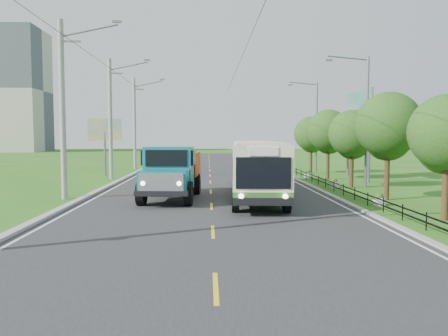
{
  "coord_description": "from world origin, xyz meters",
  "views": [
    {
      "loc": [
        -0.17,
        -15.85,
        3.48
      ],
      "look_at": [
        0.66,
        6.76,
        1.9
      ],
      "focal_mm": 35.0,
      "sensor_mm": 36.0,
      "label": 1
    }
  ],
  "objects": [
    {
      "name": "streetlight_mid",
      "position": [
        10.64,
        14.0,
        4.9
      ],
      "size": [
        3.02,
        0.2,
        9.07
      ],
      "color": "slate",
      "rests_on": "ground"
    },
    {
      "name": "bus",
      "position": [
        2.71,
        10.8,
        1.9
      ],
      "size": [
        3.64,
        16.47,
        3.15
      ],
      "rotation": [
        0.0,
        0.0,
        -0.06
      ],
      "color": "#336829",
      "rests_on": "ground"
    },
    {
      "name": "tree_back",
      "position": [
        9.86,
        26.14,
        3.65
      ],
      "size": [
        3.3,
        3.36,
        5.5
      ],
      "color": "#382314",
      "rests_on": "ground"
    },
    {
      "name": "edge_line_left",
      "position": [
        -6.65,
        20.0,
        0.02
      ],
      "size": [
        0.12,
        120.0,
        0.0
      ],
      "primitive_type": "cube",
      "color": "silver",
      "rests_on": "road"
    },
    {
      "name": "planter_near",
      "position": [
        8.6,
        6.0,
        0.29
      ],
      "size": [
        0.64,
        0.64,
        0.67
      ],
      "color": "silver",
      "rests_on": "ground"
    },
    {
      "name": "road",
      "position": [
        0.0,
        20.0,
        0.01
      ],
      "size": [
        14.0,
        120.0,
        0.02
      ],
      "primitive_type": "cube",
      "color": "#28282B",
      "rests_on": "ground"
    },
    {
      "name": "ground",
      "position": [
        0.0,
        0.0,
        0.0
      ],
      "size": [
        240.0,
        240.0,
        0.0
      ],
      "primitive_type": "plane",
      "color": "#2B6016",
      "rests_on": "ground"
    },
    {
      "name": "tree_fourth",
      "position": [
        9.86,
        14.14,
        3.59
      ],
      "size": [
        3.24,
        3.31,
        5.4
      ],
      "color": "#382314",
      "rests_on": "ground"
    },
    {
      "name": "pole_near",
      "position": [
        -8.26,
        9.0,
        5.09
      ],
      "size": [
        3.51,
        0.32,
        10.0
      ],
      "color": "gray",
      "rests_on": "ground"
    },
    {
      "name": "planter_mid",
      "position": [
        8.6,
        14.0,
        0.29
      ],
      "size": [
        0.64,
        0.64,
        0.67
      ],
      "color": "silver",
      "rests_on": "ground"
    },
    {
      "name": "billboard_left",
      "position": [
        -9.5,
        24.0,
        3.87
      ],
      "size": [
        3.0,
        0.2,
        5.2
      ],
      "color": "slate",
      "rests_on": "ground"
    },
    {
      "name": "edge_line_right",
      "position": [
        6.65,
        20.0,
        0.02
      ],
      "size": [
        0.12,
        120.0,
        0.0
      ],
      "primitive_type": "cube",
      "color": "silver",
      "rests_on": "road"
    },
    {
      "name": "billboard_right",
      "position": [
        12.3,
        20.0,
        5.34
      ],
      "size": [
        0.24,
        6.0,
        7.3
      ],
      "color": "slate",
      "rests_on": "ground"
    },
    {
      "name": "curb_right",
      "position": [
        7.15,
        20.0,
        0.05
      ],
      "size": [
        0.3,
        120.0,
        0.1
      ],
      "primitive_type": "cube",
      "color": "#9E9E99",
      "rests_on": "ground"
    },
    {
      "name": "centre_dash",
      "position": [
        0.0,
        0.0,
        0.02
      ],
      "size": [
        0.12,
        2.2,
        0.0
      ],
      "primitive_type": "cube",
      "color": "yellow",
      "rests_on": "road"
    },
    {
      "name": "planter_far",
      "position": [
        8.6,
        22.0,
        0.29
      ],
      "size": [
        0.64,
        0.64,
        0.67
      ],
      "color": "silver",
      "rests_on": "ground"
    },
    {
      "name": "tree_fifth",
      "position": [
        9.86,
        20.14,
        3.85
      ],
      "size": [
        3.48,
        3.52,
        5.8
      ],
      "color": "#382314",
      "rests_on": "ground"
    },
    {
      "name": "pole_mid",
      "position": [
        -8.26,
        21.0,
        5.09
      ],
      "size": [
        3.51,
        0.32,
        10.0
      ],
      "color": "gray",
      "rests_on": "ground"
    },
    {
      "name": "streetlight_far",
      "position": [
        10.64,
        28.0,
        4.9
      ],
      "size": [
        3.02,
        0.2,
        9.07
      ],
      "color": "slate",
      "rests_on": "ground"
    },
    {
      "name": "tree_second",
      "position": [
        9.86,
        2.14,
        3.52
      ],
      "size": [
        3.18,
        3.26,
        5.3
      ],
      "color": "#382314",
      "rests_on": "ground"
    },
    {
      "name": "railing_right",
      "position": [
        8.0,
        14.0,
        0.3
      ],
      "size": [
        0.04,
        40.0,
        0.6
      ],
      "primitive_type": "cube",
      "color": "black",
      "rests_on": "ground"
    },
    {
      "name": "tree_third",
      "position": [
        9.86,
        8.14,
        3.99
      ],
      "size": [
        3.6,
        3.62,
        6.0
      ],
      "color": "#382314",
      "rests_on": "ground"
    },
    {
      "name": "dump_truck",
      "position": [
        -2.22,
        8.79,
        1.69
      ],
      "size": [
        3.19,
        7.27,
        2.98
      ],
      "rotation": [
        0.0,
        0.0,
        -0.07
      ],
      "color": "#156E7F",
      "rests_on": "ground"
    },
    {
      "name": "curb_left",
      "position": [
        -7.2,
        20.0,
        0.07
      ],
      "size": [
        0.4,
        120.0,
        0.15
      ],
      "primitive_type": "cube",
      "color": "#9E9E99",
      "rests_on": "ground"
    },
    {
      "name": "pole_far",
      "position": [
        -8.26,
        33.0,
        5.09
      ],
      "size": [
        3.51,
        0.32,
        10.0
      ],
      "color": "gray",
      "rests_on": "ground"
    }
  ]
}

